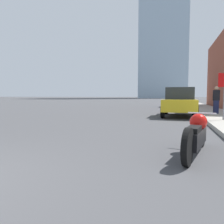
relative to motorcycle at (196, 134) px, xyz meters
The scene contains 6 objects.
sidewalk 36.97m from the motorcycle, 86.77° to the left, with size 2.36×240.00×0.15m.
distant_tower 109.38m from the motorcycle, 93.01° to the left, with size 21.33×21.33×70.25m.
motorcycle is the anchor object (origin of this frame).
parked_car_yellow 8.60m from the motorcycle, 90.85° to the left, with size 2.03×4.16×1.68m.
parked_car_blue 20.08m from the motorcycle, 90.69° to the left, with size 2.15×4.57×1.72m.
pedestrian 9.56m from the motorcycle, 78.20° to the left, with size 0.36×0.23×1.62m.
Camera 1 is at (3.45, -1.68, 1.21)m, focal length 35.00 mm.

